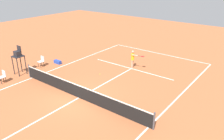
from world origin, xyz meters
name	(u,v)px	position (x,y,z in m)	size (l,w,h in m)	color
ground_plane	(79,98)	(0.00, 0.00, 0.00)	(60.00, 60.00, 0.00)	#B76038
court_lines	(79,98)	(0.00, 0.00, 0.00)	(10.68, 23.73, 0.01)	white
tennis_net	(79,91)	(0.00, 0.00, 0.50)	(11.28, 0.10, 1.07)	#4C4C51
player_serving	(133,58)	(-0.01, -6.71, 0.96)	(1.29, 0.45, 1.62)	#D8A884
tennis_ball	(100,74)	(1.40, -3.84, 0.03)	(0.07, 0.07, 0.07)	#CCE033
umpire_chair	(18,56)	(6.71, 0.11, 1.61)	(0.80, 0.80, 2.41)	#232328
courtside_chair_near	(3,76)	(6.29, 1.85, 0.53)	(0.44, 0.46, 0.95)	#262626
courtside_chair_mid	(41,61)	(6.73, -2.01, 0.53)	(0.44, 0.46, 0.95)	#262626
equipment_bag	(58,62)	(6.18, -3.36, 0.15)	(0.76, 0.32, 0.30)	#2647B7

